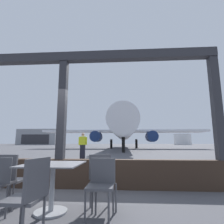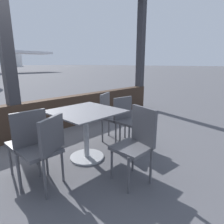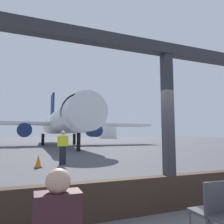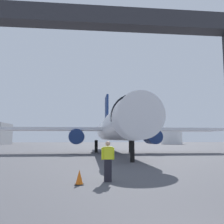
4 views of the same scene
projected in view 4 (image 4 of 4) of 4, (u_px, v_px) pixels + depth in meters
ground_plane at (99, 150)px, 42.54m from camera, size 220.00×220.00×0.00m
airplane at (115, 127)px, 31.71m from camera, size 29.61×32.44×10.22m
ground_crew_worker at (108, 160)px, 10.38m from camera, size 0.57×0.22×1.74m
traffic_cone at (79, 178)px, 9.62m from camera, size 0.36×0.36×0.59m
fuel_storage_tank at (171, 137)px, 93.24m from camera, size 8.16×8.16×5.26m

